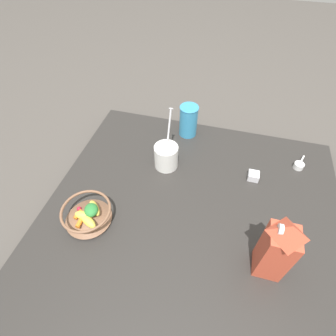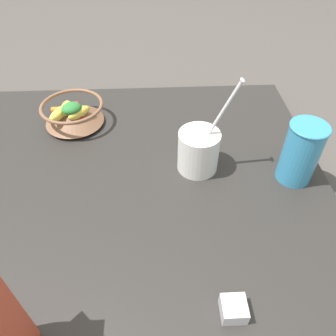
{
  "view_description": "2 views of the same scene",
  "coord_description": "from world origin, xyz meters",
  "px_view_note": "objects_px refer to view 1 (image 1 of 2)",
  "views": [
    {
      "loc": [
        0.52,
        0.05,
        0.91
      ],
      "look_at": [
        -0.16,
        -0.13,
        0.12
      ],
      "focal_mm": 28.0,
      "sensor_mm": 36.0,
      "label": 1
    },
    {
      "loc": [
        -0.14,
        0.46,
        0.63
      ],
      "look_at": [
        -0.17,
        -0.09,
        0.1
      ],
      "focal_mm": 35.0,
      "sensor_mm": 36.0,
      "label": 2
    }
  ],
  "objects_px": {
    "yogurt_tub": "(166,155)",
    "drinking_cup": "(188,120)",
    "milk_carton": "(277,249)",
    "spice_jar": "(253,176)",
    "fruit_bowl": "(87,214)"
  },
  "relations": [
    {
      "from": "fruit_bowl",
      "to": "drinking_cup",
      "type": "height_order",
      "value": "drinking_cup"
    },
    {
      "from": "milk_carton",
      "to": "drinking_cup",
      "type": "height_order",
      "value": "milk_carton"
    },
    {
      "from": "fruit_bowl",
      "to": "drinking_cup",
      "type": "relative_size",
      "value": 1.15
    },
    {
      "from": "drinking_cup",
      "to": "fruit_bowl",
      "type": "bearing_deg",
      "value": -23.34
    },
    {
      "from": "fruit_bowl",
      "to": "milk_carton",
      "type": "xyz_separation_m",
      "value": [
        0.01,
        0.64,
        0.09
      ]
    },
    {
      "from": "fruit_bowl",
      "to": "drinking_cup",
      "type": "bearing_deg",
      "value": 156.66
    },
    {
      "from": "drinking_cup",
      "to": "milk_carton",
      "type": "bearing_deg",
      "value": 33.28
    },
    {
      "from": "milk_carton",
      "to": "drinking_cup",
      "type": "relative_size",
      "value": 1.68
    },
    {
      "from": "yogurt_tub",
      "to": "drinking_cup",
      "type": "bearing_deg",
      "value": 168.75
    },
    {
      "from": "fruit_bowl",
      "to": "milk_carton",
      "type": "bearing_deg",
      "value": 89.07
    },
    {
      "from": "yogurt_tub",
      "to": "spice_jar",
      "type": "xyz_separation_m",
      "value": [
        -0.02,
        0.38,
        -0.05
      ]
    },
    {
      "from": "drinking_cup",
      "to": "spice_jar",
      "type": "xyz_separation_m",
      "value": [
        0.22,
        0.33,
        -0.07
      ]
    },
    {
      "from": "fruit_bowl",
      "to": "yogurt_tub",
      "type": "distance_m",
      "value": 0.41
    },
    {
      "from": "yogurt_tub",
      "to": "drinking_cup",
      "type": "relative_size",
      "value": 1.59
    },
    {
      "from": "yogurt_tub",
      "to": "drinking_cup",
      "type": "distance_m",
      "value": 0.24
    }
  ]
}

